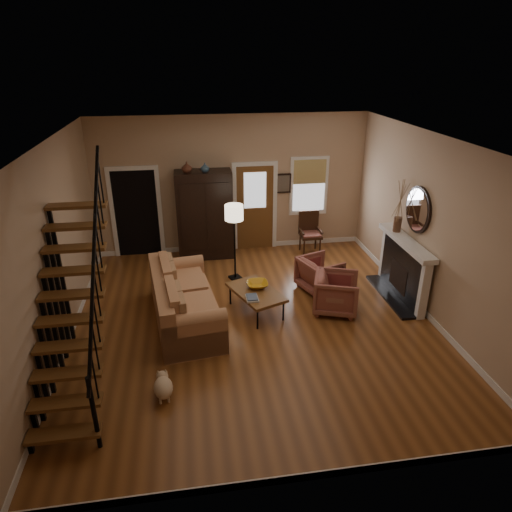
{
  "coord_description": "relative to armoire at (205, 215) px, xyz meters",
  "views": [
    {
      "loc": [
        -1.07,
        -7.14,
        4.58
      ],
      "look_at": [
        0.1,
        0.4,
        1.15
      ],
      "focal_mm": 32.0,
      "sensor_mm": 36.0,
      "label": 1
    }
  ],
  "objects": [
    {
      "name": "room",
      "position": [
        0.29,
        -1.39,
        0.46
      ],
      "size": [
        7.0,
        7.33,
        3.3
      ],
      "color": "brown",
      "rests_on": "ground"
    },
    {
      "name": "staircase",
      "position": [
        -2.08,
        -4.45,
        0.55
      ],
      "size": [
        0.94,
        2.8,
        3.2
      ],
      "primitive_type": null,
      "color": "brown",
      "rests_on": "ground"
    },
    {
      "name": "fireplace",
      "position": [
        3.83,
        -2.65,
        -0.31
      ],
      "size": [
        0.33,
        1.95,
        2.3
      ],
      "color": "black",
      "rests_on": "ground"
    },
    {
      "name": "armoire",
      "position": [
        0.0,
        0.0,
        0.0
      ],
      "size": [
        1.3,
        0.6,
        2.1
      ],
      "primitive_type": null,
      "color": "black",
      "rests_on": "ground"
    },
    {
      "name": "vase_a",
      "position": [
        -0.35,
        -0.1,
        1.17
      ],
      "size": [
        0.24,
        0.24,
        0.25
      ],
      "primitive_type": "imported",
      "color": "#4C2619",
      "rests_on": "armoire"
    },
    {
      "name": "vase_b",
      "position": [
        0.05,
        -0.1,
        1.16
      ],
      "size": [
        0.2,
        0.2,
        0.21
      ],
      "primitive_type": "imported",
      "color": "#334C60",
      "rests_on": "armoire"
    },
    {
      "name": "sofa",
      "position": [
        -0.54,
        -2.94,
        -0.59
      ],
      "size": [
        1.37,
        2.58,
        0.92
      ],
      "primitive_type": null,
      "rotation": [
        0.0,
        0.0,
        0.13
      ],
      "color": "#B77E53",
      "rests_on": "ground"
    },
    {
      "name": "coffee_table",
      "position": [
        0.79,
        -2.81,
        -0.82
      ],
      "size": [
        1.1,
        1.37,
        0.46
      ],
      "primitive_type": null,
      "rotation": [
        0.0,
        0.0,
        0.39
      ],
      "color": "brown",
      "rests_on": "ground"
    },
    {
      "name": "bowl",
      "position": [
        0.84,
        -2.66,
        -0.54
      ],
      "size": [
        0.41,
        0.41,
        0.1
      ],
      "primitive_type": "imported",
      "color": "#C48A17",
      "rests_on": "coffee_table"
    },
    {
      "name": "books",
      "position": [
        0.67,
        -3.11,
        -0.56
      ],
      "size": [
        0.22,
        0.3,
        0.06
      ],
      "primitive_type": null,
      "color": "beige",
      "rests_on": "coffee_table"
    },
    {
      "name": "armchair_left",
      "position": [
        2.31,
        -2.99,
        -0.67
      ],
      "size": [
        1.04,
        1.03,
        0.75
      ],
      "primitive_type": "imported",
      "rotation": [
        0.0,
        0.0,
        1.24
      ],
      "color": "maroon",
      "rests_on": "ground"
    },
    {
      "name": "armchair_right",
      "position": [
        2.24,
        -2.1,
        -0.7
      ],
      "size": [
        1.0,
        0.98,
        0.71
      ],
      "primitive_type": "imported",
      "rotation": [
        0.0,
        0.0,
        1.93
      ],
      "color": "maroon",
      "rests_on": "ground"
    },
    {
      "name": "floor_lamp",
      "position": [
        0.56,
        -1.34,
        -0.2
      ],
      "size": [
        0.5,
        0.5,
        1.69
      ],
      "primitive_type": null,
      "rotation": [
        0.0,
        0.0,
        0.37
      ],
      "color": "black",
      "rests_on": "ground"
    },
    {
      "name": "side_chair",
      "position": [
        2.55,
        -0.2,
        -0.54
      ],
      "size": [
        0.54,
        0.54,
        1.02
      ],
      "primitive_type": null,
      "color": "#341E10",
      "rests_on": "ground"
    },
    {
      "name": "dog",
      "position": [
        -0.89,
        -4.98,
        -0.88
      ],
      "size": [
        0.31,
        0.48,
        0.33
      ],
      "primitive_type": null,
      "rotation": [
        0.0,
        0.0,
        0.09
      ],
      "color": "beige",
      "rests_on": "ground"
    }
  ]
}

